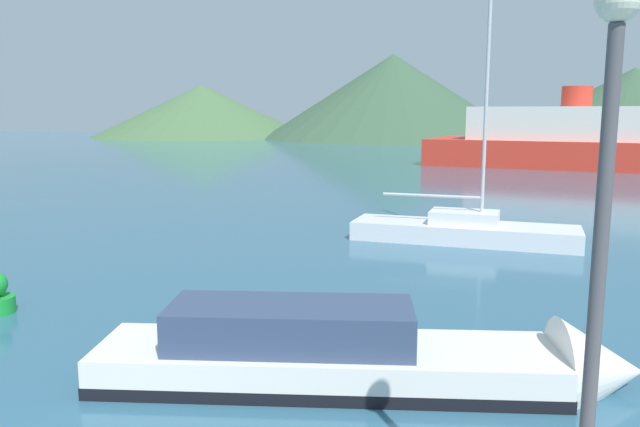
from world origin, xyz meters
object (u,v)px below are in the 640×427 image
at_px(streetlamp, 604,193).
at_px(motorboat_near, 374,359).
at_px(ferry_distant, 574,140).
at_px(sailboat_inner, 464,229).

distance_m(streetlamp, motorboat_near, 5.88).
xyz_separation_m(streetlamp, ferry_distant, (9.74, 47.93, -1.60)).
distance_m(motorboat_near, ferry_distant, 45.19).
height_order(motorboat_near, sailboat_inner, sailboat_inner).
bearing_deg(sailboat_inner, motorboat_near, -90.97).
bearing_deg(streetlamp, ferry_distant, 78.51).
relative_size(motorboat_near, ferry_distant, 0.37).
height_order(motorboat_near, ferry_distant, ferry_distant).
bearing_deg(ferry_distant, motorboat_near, -90.57).
bearing_deg(streetlamp, motorboat_near, 116.34).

